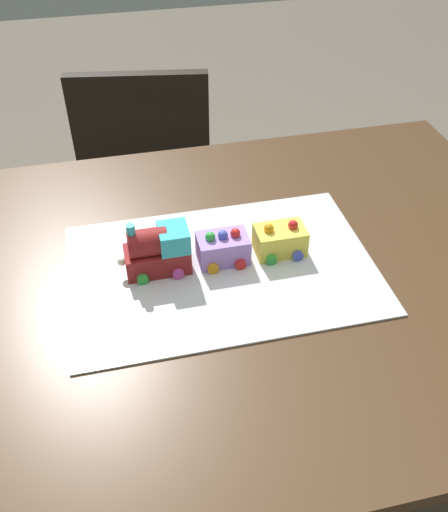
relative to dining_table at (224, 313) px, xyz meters
name	(u,v)px	position (x,y,z in m)	size (l,w,h in m)	color
ground_plane	(224,469)	(0.00, 0.00, -0.63)	(8.00, 8.00, 0.00)	#6B6054
dining_table	(224,313)	(0.00, 0.00, 0.00)	(1.40, 1.00, 0.74)	#4C331E
chair	(149,172)	(-0.07, 0.83, -0.16)	(0.46, 0.46, 0.86)	black
cake_board	(224,268)	(0.00, 0.02, 0.11)	(0.60, 0.40, 0.00)	silver
cake_locomotive	(157,250)	(-0.12, 0.04, 0.16)	(0.14, 0.08, 0.12)	maroon
cake_car_tanker_lavender	(223,248)	(0.01, 0.04, 0.14)	(0.10, 0.08, 0.07)	#AD84E0
cake_car_caboose_lemon	(280,240)	(0.13, 0.04, 0.14)	(0.10, 0.08, 0.07)	#F4E04C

